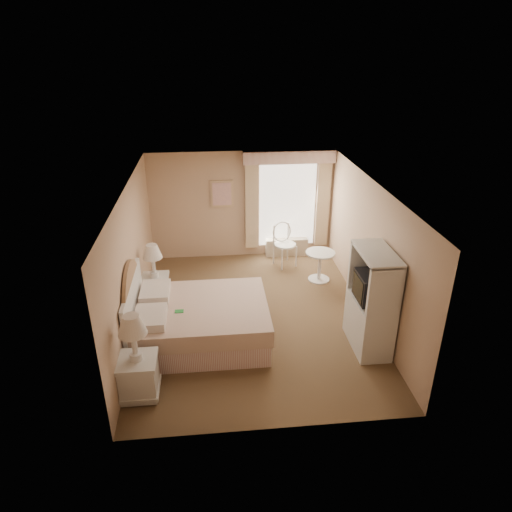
{
  "coord_description": "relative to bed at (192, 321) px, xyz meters",
  "views": [
    {
      "loc": [
        -0.71,
        -7.21,
        4.66
      ],
      "look_at": [
        0.07,
        0.3,
        1.1
      ],
      "focal_mm": 32.0,
      "sensor_mm": 36.0,
      "label": 1
    }
  ],
  "objects": [
    {
      "name": "nightstand_near",
      "position": [
        -0.73,
        -1.28,
        0.12
      ],
      "size": [
        0.55,
        0.55,
        1.33
      ],
      "color": "silver",
      "rests_on": "room"
    },
    {
      "name": "room",
      "position": [
        1.11,
        0.64,
        0.86
      ],
      "size": [
        4.21,
        5.51,
        2.51
      ],
      "color": "brown",
      "rests_on": "ground"
    },
    {
      "name": "bed",
      "position": [
        0.0,
        0.0,
        0.0
      ],
      "size": [
        2.32,
        1.83,
        1.62
      ],
      "color": "tan",
      "rests_on": "room"
    },
    {
      "name": "cafe_chair",
      "position": [
        2.01,
        2.79,
        0.2
      ],
      "size": [
        0.63,
        0.63,
        1.01
      ],
      "rotation": [
        0.0,
        0.0,
        0.39
      ],
      "color": "silver",
      "rests_on": "room"
    },
    {
      "name": "window",
      "position": [
        2.16,
        3.29,
        0.95
      ],
      "size": [
        2.05,
        0.22,
        2.51
      ],
      "color": "white",
      "rests_on": "room"
    },
    {
      "name": "round_table",
      "position": [
        2.65,
        1.94,
        0.05
      ],
      "size": [
        0.62,
        0.62,
        0.66
      ],
      "color": "silver",
      "rests_on": "room"
    },
    {
      "name": "nightstand_far",
      "position": [
        -0.73,
        1.3,
        0.08
      ],
      "size": [
        0.51,
        0.51,
        1.23
      ],
      "color": "silver",
      "rests_on": "room"
    },
    {
      "name": "armoire",
      "position": [
        2.92,
        -0.44,
        0.33
      ],
      "size": [
        0.52,
        1.05,
        1.74
      ],
      "color": "silver",
      "rests_on": "room"
    },
    {
      "name": "framed_art",
      "position": [
        0.66,
        3.35,
        1.16
      ],
      "size": [
        0.52,
        0.04,
        0.62
      ],
      "color": "tan",
      "rests_on": "room"
    }
  ]
}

